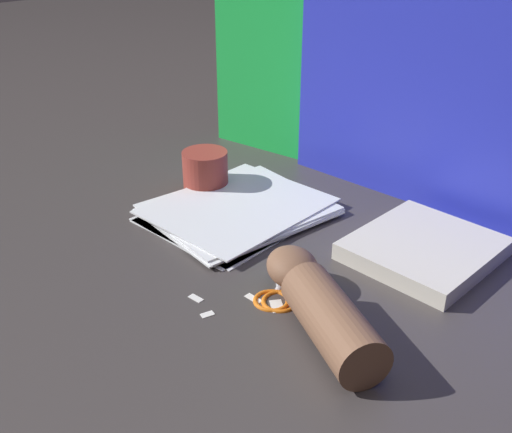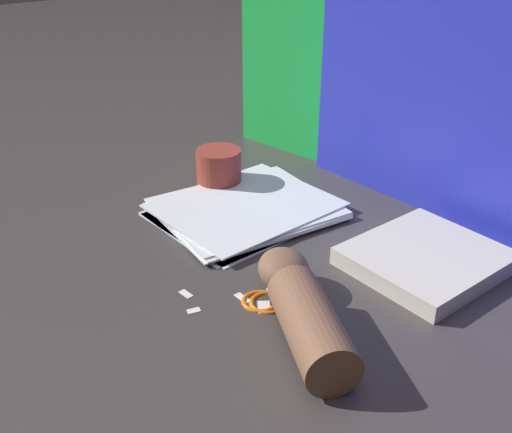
# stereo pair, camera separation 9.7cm
# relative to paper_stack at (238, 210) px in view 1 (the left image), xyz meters

# --- Properties ---
(ground_plane) EXTENTS (6.00, 6.00, 0.00)m
(ground_plane) POSITION_rel_paper_stack_xyz_m (0.14, -0.05, -0.01)
(ground_plane) COLOR #3D3838
(backdrop_panel_left) EXTENTS (0.52, 0.10, 0.49)m
(backdrop_panel_left) POSITION_rel_paper_stack_xyz_m (-0.08, 0.29, 0.24)
(backdrop_panel_left) COLOR green
(backdrop_panel_left) RESTS_ON ground_plane
(paper_stack) EXTENTS (0.28, 0.33, 0.02)m
(paper_stack) POSITION_rel_paper_stack_xyz_m (0.00, 0.00, 0.00)
(paper_stack) COLOR white
(paper_stack) RESTS_ON ground_plane
(book_closed) EXTENTS (0.21, 0.23, 0.03)m
(book_closed) POSITION_rel_paper_stack_xyz_m (0.32, 0.12, 0.01)
(book_closed) COLOR silver
(book_closed) RESTS_ON ground_plane
(scissors) EXTENTS (0.14, 0.16, 0.01)m
(scissors) POSITION_rel_paper_stack_xyz_m (0.23, -0.12, -0.00)
(scissors) COLOR silver
(scissors) RESTS_ON ground_plane
(hand_forearm) EXTENTS (0.28, 0.18, 0.07)m
(hand_forearm) POSITION_rel_paper_stack_xyz_m (0.32, -0.14, 0.03)
(hand_forearm) COLOR brown
(hand_forearm) RESTS_ON ground_plane
(paper_scrap_near) EXTENTS (0.03, 0.01, 0.00)m
(paper_scrap_near) POSITION_rel_paper_stack_xyz_m (0.21, -0.16, -0.01)
(paper_scrap_near) COLOR white
(paper_scrap_near) RESTS_ON ground_plane
(paper_scrap_mid) EXTENTS (0.02, 0.01, 0.00)m
(paper_scrap_mid) POSITION_rel_paper_stack_xyz_m (0.15, -0.22, -0.01)
(paper_scrap_mid) COLOR white
(paper_scrap_mid) RESTS_ON ground_plane
(paper_scrap_far) EXTENTS (0.02, 0.02, 0.00)m
(paper_scrap_far) POSITION_rel_paper_stack_xyz_m (0.20, -0.24, -0.01)
(paper_scrap_far) COLOR white
(paper_scrap_far) RESTS_ON ground_plane
(paper_scrap_side) EXTENTS (0.03, 0.03, 0.00)m
(paper_scrap_side) POSITION_rel_paper_stack_xyz_m (0.25, -0.15, -0.01)
(paper_scrap_side) COLOR white
(paper_scrap_side) RESTS_ON ground_plane
(mug) EXTENTS (0.09, 0.09, 0.08)m
(mug) POSITION_rel_paper_stack_xyz_m (-0.12, 0.02, 0.03)
(mug) COLOR #99382D
(mug) RESTS_ON ground_plane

